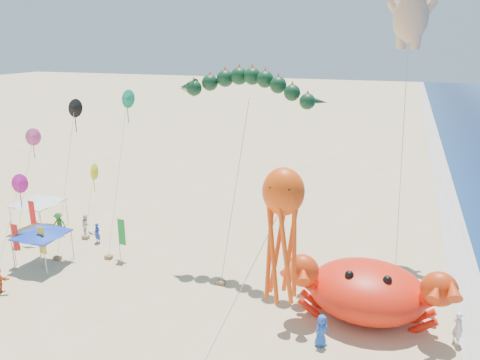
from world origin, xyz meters
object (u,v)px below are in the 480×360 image
object	(u,v)px
crab_inflatable	(367,289)
canopy_white	(38,200)
octopus_kite	(282,225)
cherub_kite	(412,8)
canopy_blue	(41,232)
dragon_kite	(247,91)

from	to	relation	value
crab_inflatable	canopy_white	distance (m)	26.56
crab_inflatable	octopus_kite	bearing A→B (deg)	-119.23
cherub_kite	octopus_kite	world-z (taller)	cherub_kite
cherub_kite	octopus_kite	xyz separation A→B (m)	(-4.23, -16.85, -9.51)
cherub_kite	canopy_blue	xyz separation A→B (m)	(-22.16, -11.63, -14.45)
dragon_kite	canopy_blue	bearing A→B (deg)	-160.05
dragon_kite	cherub_kite	distance (m)	12.50
canopy_blue	crab_inflatable	bearing A→B (deg)	2.30
dragon_kite	cherub_kite	world-z (taller)	cherub_kite
dragon_kite	cherub_kite	size ratio (longest dim) A/B	0.67
octopus_kite	canopy_white	size ratio (longest dim) A/B	2.79
dragon_kite	octopus_kite	distance (m)	11.95
dragon_kite	canopy_white	distance (m)	20.23
cherub_kite	octopus_kite	bearing A→B (deg)	-104.10
dragon_kite	canopy_blue	distance (m)	16.75
crab_inflatable	dragon_kite	bearing A→B (deg)	154.94
cherub_kite	canopy_blue	size ratio (longest dim) A/B	6.03
cherub_kite	octopus_kite	size ratio (longest dim) A/B	1.95
dragon_kite	octopus_kite	xyz separation A→B (m)	(4.89, -9.96, -4.46)
crab_inflatable	octopus_kite	world-z (taller)	octopus_kite
canopy_blue	canopy_white	xyz separation A→B (m)	(-4.88, 5.11, 0.00)
crab_inflatable	cherub_kite	bearing A→B (deg)	85.60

